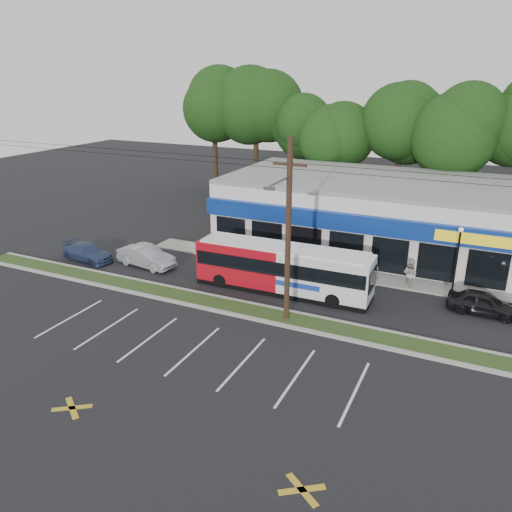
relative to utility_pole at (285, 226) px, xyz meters
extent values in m
plane|color=black|center=(-2.83, -0.93, -5.41)|extent=(120.00, 120.00, 0.00)
cube|color=#233D19|center=(-2.83, 0.07, -5.35)|extent=(40.00, 1.60, 0.12)
cube|color=#9E9E93|center=(-2.83, -0.78, -5.34)|extent=(40.00, 0.25, 0.14)
cube|color=#9E9E93|center=(-2.83, 0.92, -5.34)|extent=(40.00, 0.25, 0.14)
cube|color=#9E9E93|center=(2.17, 8.07, -5.36)|extent=(32.00, 2.20, 0.10)
cube|color=silver|center=(2.67, 15.07, -2.91)|extent=(25.00, 12.00, 5.00)
cube|color=#103495|center=(2.67, 8.82, -2.01)|extent=(25.00, 0.50, 1.20)
cube|color=black|center=(2.67, 9.01, -4.01)|extent=(24.00, 0.12, 2.40)
cube|color=yellow|center=(9.67, 8.55, -2.01)|extent=(6.00, 0.06, 0.70)
cube|color=gray|center=(2.67, 15.07, -0.26)|extent=(25.00, 12.00, 0.30)
cylinder|color=black|center=(0.17, 0.07, -0.41)|extent=(0.30, 0.30, 10.00)
cube|color=black|center=(0.17, 0.07, 3.19)|extent=(1.80, 0.12, 0.12)
cylinder|color=#59595E|center=(0.17, -1.13, 2.59)|extent=(0.10, 2.40, 0.10)
cube|color=#59595E|center=(0.17, -2.43, 2.49)|extent=(0.50, 0.25, 0.15)
cylinder|color=black|center=(-2.83, 0.07, 3.29)|extent=(50.00, 0.02, 0.02)
cylinder|color=black|center=(-2.83, 0.07, 2.99)|extent=(50.00, 0.02, 0.02)
cylinder|color=black|center=(8.17, 7.87, -3.41)|extent=(0.12, 0.12, 4.00)
sphere|color=silver|center=(8.17, 7.87, -1.31)|extent=(0.30, 0.30, 0.30)
cylinder|color=black|center=(-18.83, 25.07, -2.55)|extent=(0.56, 0.56, 5.72)
sphere|color=black|center=(-18.83, 25.07, 3.04)|extent=(6.76, 6.76, 6.76)
cylinder|color=black|center=(-13.83, 25.07, -2.55)|extent=(0.56, 0.56, 5.72)
sphere|color=black|center=(-13.83, 25.07, 3.04)|extent=(6.76, 6.76, 6.76)
cylinder|color=black|center=(-8.83, 25.07, -2.55)|extent=(0.56, 0.56, 5.72)
sphere|color=black|center=(-8.83, 25.07, 3.04)|extent=(6.76, 6.76, 6.76)
cylinder|color=black|center=(-3.83, 25.07, -2.55)|extent=(0.56, 0.56, 5.72)
sphere|color=black|center=(-3.83, 25.07, 3.04)|extent=(6.76, 6.76, 6.76)
cylinder|color=black|center=(1.17, 25.07, -2.55)|extent=(0.56, 0.56, 5.72)
sphere|color=black|center=(1.17, 25.07, 3.04)|extent=(6.76, 6.76, 6.76)
cylinder|color=black|center=(6.17, 25.07, -2.55)|extent=(0.56, 0.56, 5.72)
sphere|color=black|center=(6.17, 25.07, 3.04)|extent=(6.76, 6.76, 6.76)
cylinder|color=black|center=(11.17, 25.07, -2.55)|extent=(0.56, 0.56, 5.72)
cube|color=#B10D19|center=(-4.26, 3.51, -3.83)|extent=(5.56, 2.42, 2.52)
cube|color=white|center=(1.25, 3.63, -3.83)|extent=(5.56, 2.42, 2.52)
cube|color=black|center=(-1.51, 3.57, -5.23)|extent=(11.07, 2.49, 0.32)
cube|color=black|center=(-1.51, 3.57, -3.53)|extent=(10.85, 2.59, 0.87)
cube|color=black|center=(4.03, 3.70, -3.67)|extent=(0.10, 1.95, 1.29)
cube|color=#193899|center=(-0.10, 2.44, -4.36)|extent=(2.75, 0.09, 0.32)
cube|color=white|center=(-1.51, 3.57, -2.52)|extent=(10.51, 2.30, 0.17)
cylinder|color=black|center=(-5.34, 2.46, -4.97)|extent=(0.89, 0.28, 0.88)
cylinder|color=black|center=(-5.39, 4.52, -4.97)|extent=(0.89, 0.28, 0.88)
cylinder|color=black|center=(2.04, 2.62, -4.97)|extent=(0.89, 0.28, 0.88)
cylinder|color=black|center=(1.99, 4.68, -4.97)|extent=(0.89, 0.28, 0.88)
imported|color=black|center=(9.97, 5.52, -4.75)|extent=(3.94, 1.72, 1.32)
imported|color=#9D9EA4|center=(-11.83, 3.43, -4.68)|extent=(4.62, 2.12, 1.47)
imported|color=navy|center=(-16.45, 2.57, -4.81)|extent=(4.33, 2.17, 1.21)
imported|color=beige|center=(3.49, 6.74, -4.57)|extent=(0.74, 0.66, 1.69)
imported|color=#BAAEA8|center=(5.60, 7.49, -4.47)|extent=(1.12, 1.01, 1.88)
camera|label=1|loc=(9.23, -23.08, 7.45)|focal=35.00mm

